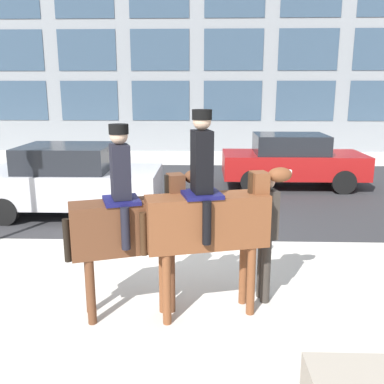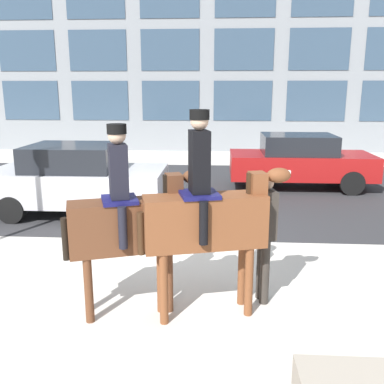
# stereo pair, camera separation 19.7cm
# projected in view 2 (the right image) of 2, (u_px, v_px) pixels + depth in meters

# --- Properties ---
(ground_plane) EXTENTS (80.00, 80.00, 0.00)m
(ground_plane) POSITION_uv_depth(u_px,v_px,m) (184.00, 250.00, 7.94)
(ground_plane) COLOR beige
(road_surface) EXTENTS (22.80, 8.50, 0.01)m
(road_surface) POSITION_uv_depth(u_px,v_px,m) (197.00, 190.00, 12.55)
(road_surface) COLOR #2D2D30
(road_surface) RESTS_ON ground_plane
(mounted_horse_lead) EXTENTS (1.82, 0.88, 2.50)m
(mounted_horse_lead) POSITION_uv_depth(u_px,v_px,m) (129.00, 220.00, 5.49)
(mounted_horse_lead) COLOR #59331E
(mounted_horse_lead) RESTS_ON ground_plane
(mounted_horse_companion) EXTENTS (1.94, 0.81, 2.68)m
(mounted_horse_companion) POSITION_uv_depth(u_px,v_px,m) (207.00, 216.00, 5.40)
(mounted_horse_companion) COLOR brown
(mounted_horse_companion) RESTS_ON ground_plane
(pedestrian_bystander) EXTENTS (0.81, 0.57, 1.81)m
(pedestrian_bystander) POSITION_uv_depth(u_px,v_px,m) (264.00, 228.00, 5.80)
(pedestrian_bystander) COLOR #332D28
(pedestrian_bystander) RESTS_ON ground_plane
(street_car_near_lane) EXTENTS (4.05, 2.00, 1.64)m
(street_car_near_lane) POSITION_uv_depth(u_px,v_px,m) (78.00, 179.00, 10.13)
(street_car_near_lane) COLOR #B7B7BC
(street_car_near_lane) RESTS_ON ground_plane
(street_car_far_lane) EXTENTS (4.17, 1.93, 1.60)m
(street_car_far_lane) POSITION_uv_depth(u_px,v_px,m) (300.00, 161.00, 12.74)
(street_car_far_lane) COLOR maroon
(street_car_far_lane) RESTS_ON ground_plane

